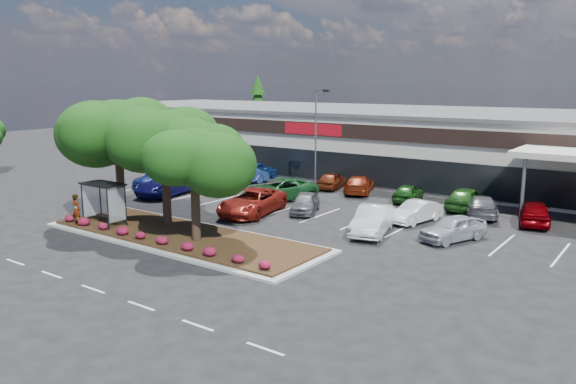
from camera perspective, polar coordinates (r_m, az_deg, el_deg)
The scene contains 28 objects.
ground at distance 29.30m, azimuth -13.69°, elevation -6.96°, with size 160.00×160.00×0.00m, color black.
retail_store at distance 56.34m, azimuth 13.37°, elevation 4.96°, with size 80.40×25.20×6.25m.
landscape_island at distance 33.24m, azimuth -10.73°, elevation -4.44°, with size 18.00×6.00×0.26m.
lane_markings at distance 36.69m, azimuth -1.42°, elevation -2.95°, with size 33.12×20.06×0.01m.
shrub_row at distance 31.79m, azimuth -13.50°, elevation -4.55°, with size 17.00×0.80×0.50m, color maroon, non-canonical shape.
bus_shelter at distance 36.24m, azimuth -18.08°, elevation 0.04°, with size 2.75×1.55×2.59m.
island_tree_west at distance 37.26m, azimuth -16.79°, elevation 3.37°, with size 7.20×7.20×7.89m, color #1A3B0D, non-canonical shape.
island_tree_mid at distance 35.06m, azimuth -12.36°, elevation 2.66°, with size 6.60×6.60×7.32m, color #1A3B0D, non-canonical shape.
island_tree_east at distance 31.23m, azimuth -9.45°, elevation 0.98°, with size 5.80×5.80×6.50m, color #1A3B0D, non-canonical shape.
conifer_north_west at distance 82.10m, azimuth -3.07°, elevation 8.39°, with size 4.40×4.40×10.00m, color #1A3B0D.
person_waiting at distance 36.76m, azimuth -20.69°, elevation -1.69°, with size 0.71×0.46×1.94m, color #594C47.
light_pole at distance 45.91m, azimuth 2.95°, elevation 4.59°, with size 1.43×0.58×8.45m.
car_0 at distance 50.12m, azimuth -12.99°, elevation 1.46°, with size 2.11×5.18×1.50m, color navy.
car_1 at distance 45.95m, azimuth -12.17°, elevation 0.74°, with size 2.78×6.03×1.68m, color #111055.
car_2 at distance 42.86m, azimuth -0.85°, elevation 0.24°, with size 2.75×5.97×1.66m, color #1A5023.
car_3 at distance 38.45m, azimuth -3.68°, elevation -1.01°, with size 2.84×6.16×1.71m, color maroon.
car_4 at distance 38.85m, azimuth 1.75°, elevation -1.10°, with size 1.65×4.11×1.40m, color #5B5B63.
car_5 at distance 33.89m, azimuth 8.60°, elevation -2.83°, with size 1.76×5.04×1.66m, color white.
car_6 at distance 37.13m, azimuth 12.87°, elevation -1.98°, with size 1.46×4.19×1.38m, color white.
car_7 at distance 33.44m, azimuth 16.44°, elevation -3.54°, with size 1.72×4.27×1.45m, color #ABB0B8.
car_9 at distance 49.75m, azimuth -4.79°, elevation 1.73°, with size 1.76×5.04×1.66m, color navy.
car_10 at distance 51.89m, azimuth -3.36°, elevation 2.17°, with size 2.01×5.00×1.70m, color navy.
car_11 at distance 47.88m, azimuth 4.53°, elevation 1.22°, with size 1.68×4.18×1.42m, color maroon.
car_12 at distance 46.09m, azimuth 7.25°, elevation 0.78°, with size 2.00×4.93×1.43m, color maroon.
car_13 at distance 43.40m, azimuth 12.12°, elevation -0.08°, with size 1.60×3.98×1.36m, color #174814.
car_14 at distance 41.65m, azimuth 17.62°, elevation -0.62°, with size 1.93×4.80×1.64m, color #205319.
car_15 at distance 40.01m, azimuth 19.07°, elevation -1.35°, with size 1.97×4.85×1.41m, color #505157.
car_16 at distance 38.97m, azimuth 23.73°, elevation -1.90°, with size 1.83×4.55×1.55m, color #790106.
Camera 1 is at (21.38, -17.91, 8.96)m, focal length 35.00 mm.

